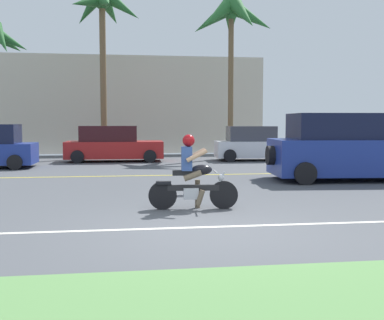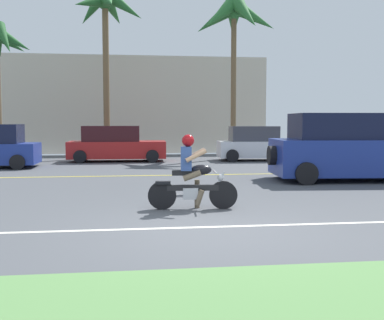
{
  "view_description": "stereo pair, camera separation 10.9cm",
  "coord_description": "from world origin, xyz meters",
  "px_view_note": "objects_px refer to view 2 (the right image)",
  "views": [
    {
      "loc": [
        -1.27,
        -7.45,
        1.75
      ],
      "look_at": [
        0.15,
        2.81,
        0.91
      ],
      "focal_mm": 43.9,
      "sensor_mm": 36.0,
      "label": 1
    },
    {
      "loc": [
        -1.16,
        -7.47,
        1.75
      ],
      "look_at": [
        0.15,
        2.81,
        0.91
      ],
      "focal_mm": 43.9,
      "sensor_mm": 36.0,
      "label": 2
    }
  ],
  "objects_px": {
    "suv_nearby": "(352,148)",
    "parked_car_1": "(116,145)",
    "parked_car_2": "(257,145)",
    "palm_tree_2": "(234,22)",
    "motorcyclist": "(192,178)",
    "palm_tree_0": "(106,14)",
    "parked_car_3": "(360,144)"
  },
  "relations": [
    {
      "from": "motorcyclist",
      "to": "parked_car_1",
      "type": "xyz_separation_m",
      "value": [
        -1.92,
        11.95,
        0.1
      ]
    },
    {
      "from": "motorcyclist",
      "to": "palm_tree_0",
      "type": "xyz_separation_m",
      "value": [
        -2.41,
        14.62,
        6.44
      ]
    },
    {
      "from": "motorcyclist",
      "to": "palm_tree_2",
      "type": "distance_m",
      "value": 14.76
    },
    {
      "from": "parked_car_2",
      "to": "parked_car_3",
      "type": "relative_size",
      "value": 0.99
    },
    {
      "from": "parked_car_1",
      "to": "palm_tree_0",
      "type": "relative_size",
      "value": 0.52
    },
    {
      "from": "suv_nearby",
      "to": "parked_car_1",
      "type": "bearing_deg",
      "value": 132.81
    },
    {
      "from": "motorcyclist",
      "to": "parked_car_2",
      "type": "bearing_deg",
      "value": 68.93
    },
    {
      "from": "suv_nearby",
      "to": "palm_tree_0",
      "type": "height_order",
      "value": "palm_tree_0"
    },
    {
      "from": "parked_car_1",
      "to": "parked_car_2",
      "type": "bearing_deg",
      "value": -2.87
    },
    {
      "from": "parked_car_2",
      "to": "palm_tree_2",
      "type": "height_order",
      "value": "palm_tree_2"
    },
    {
      "from": "suv_nearby",
      "to": "parked_car_2",
      "type": "xyz_separation_m",
      "value": [
        -0.89,
        7.55,
        -0.25
      ]
    },
    {
      "from": "palm_tree_0",
      "to": "parked_car_3",
      "type": "bearing_deg",
      "value": -19.18
    },
    {
      "from": "parked_car_2",
      "to": "parked_car_3",
      "type": "height_order",
      "value": "parked_car_3"
    },
    {
      "from": "parked_car_1",
      "to": "parked_car_2",
      "type": "height_order",
      "value": "parked_car_1"
    },
    {
      "from": "parked_car_2",
      "to": "palm_tree_0",
      "type": "xyz_separation_m",
      "value": [
        -6.89,
        2.99,
        6.35
      ]
    },
    {
      "from": "suv_nearby",
      "to": "parked_car_3",
      "type": "distance_m",
      "value": 7.51
    },
    {
      "from": "suv_nearby",
      "to": "parked_car_1",
      "type": "height_order",
      "value": "suv_nearby"
    },
    {
      "from": "suv_nearby",
      "to": "palm_tree_0",
      "type": "distance_m",
      "value": 14.45
    },
    {
      "from": "parked_car_1",
      "to": "parked_car_3",
      "type": "distance_m",
      "value": 10.98
    },
    {
      "from": "motorcyclist",
      "to": "palm_tree_0",
      "type": "distance_m",
      "value": 16.15
    },
    {
      "from": "parked_car_1",
      "to": "motorcyclist",
      "type": "bearing_deg",
      "value": -80.86
    },
    {
      "from": "palm_tree_2",
      "to": "suv_nearby",
      "type": "bearing_deg",
      "value": -79.23
    },
    {
      "from": "palm_tree_0",
      "to": "parked_car_1",
      "type": "bearing_deg",
      "value": -79.7
    },
    {
      "from": "suv_nearby",
      "to": "parked_car_2",
      "type": "relative_size",
      "value": 1.34
    },
    {
      "from": "motorcyclist",
      "to": "suv_nearby",
      "type": "distance_m",
      "value": 6.75
    },
    {
      "from": "parked_car_1",
      "to": "palm_tree_2",
      "type": "xyz_separation_m",
      "value": [
        5.59,
        1.08,
        5.77
      ]
    },
    {
      "from": "motorcyclist",
      "to": "palm_tree_2",
      "type": "relative_size",
      "value": 0.23
    },
    {
      "from": "palm_tree_2",
      "to": "parked_car_2",
      "type": "bearing_deg",
      "value": -59.79
    },
    {
      "from": "suv_nearby",
      "to": "parked_car_3",
      "type": "relative_size",
      "value": 1.32
    },
    {
      "from": "motorcyclist",
      "to": "parked_car_3",
      "type": "distance_m",
      "value": 13.94
    },
    {
      "from": "parked_car_2",
      "to": "palm_tree_0",
      "type": "relative_size",
      "value": 0.45
    },
    {
      "from": "parked_car_3",
      "to": "palm_tree_0",
      "type": "bearing_deg",
      "value": 160.82
    }
  ]
}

